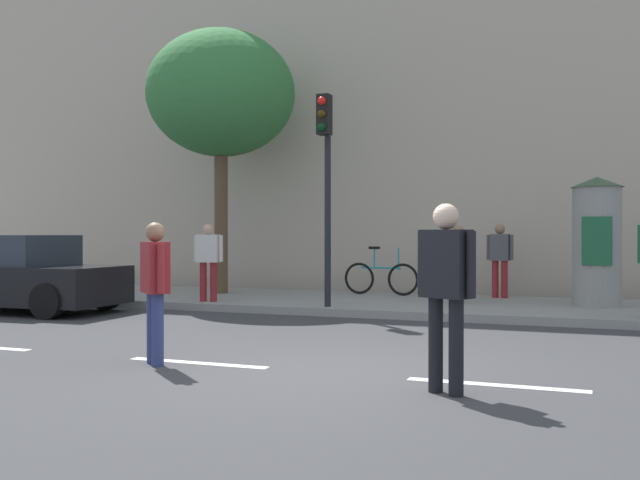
{
  "coord_description": "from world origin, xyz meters",
  "views": [
    {
      "loc": [
        2.65,
        -7.32,
        1.51
      ],
      "look_at": [
        -0.95,
        2.0,
        1.43
      ],
      "focal_mm": 40.35,
      "sensor_mm": 36.0,
      "label": 1
    }
  ],
  "objects_px": {
    "pedestrian_in_light_jacket": "(208,256)",
    "traffic_light": "(326,164)",
    "pedestrian_in_red_top": "(447,279)",
    "pedestrian_tallest": "(500,255)",
    "street_tree": "(221,94)",
    "pedestrian_near_pole": "(458,258)",
    "bicycle_leaning": "(381,278)",
    "poster_column": "(597,241)",
    "pedestrian_with_backpack": "(155,281)",
    "parked_car_dark": "(12,275)"
  },
  "relations": [
    {
      "from": "street_tree",
      "to": "pedestrian_in_red_top",
      "type": "distance_m",
      "value": 11.1
    },
    {
      "from": "street_tree",
      "to": "pedestrian_with_backpack",
      "type": "bearing_deg",
      "value": -66.21
    },
    {
      "from": "pedestrian_in_light_jacket",
      "to": "bicycle_leaning",
      "type": "relative_size",
      "value": 0.89
    },
    {
      "from": "pedestrian_in_red_top",
      "to": "street_tree",
      "type": "bearing_deg",
      "value": 130.66
    },
    {
      "from": "traffic_light",
      "to": "pedestrian_near_pole",
      "type": "xyz_separation_m",
      "value": [
        2.16,
        1.74,
        -1.79
      ]
    },
    {
      "from": "bicycle_leaning",
      "to": "pedestrian_near_pole",
      "type": "bearing_deg",
      "value": -32.77
    },
    {
      "from": "pedestrian_with_backpack",
      "to": "pedestrian_in_red_top",
      "type": "height_order",
      "value": "pedestrian_in_red_top"
    },
    {
      "from": "street_tree",
      "to": "bicycle_leaning",
      "type": "relative_size",
      "value": 3.44
    },
    {
      "from": "traffic_light",
      "to": "pedestrian_in_light_jacket",
      "type": "bearing_deg",
      "value": 175.54
    },
    {
      "from": "pedestrian_in_light_jacket",
      "to": "traffic_light",
      "type": "bearing_deg",
      "value": -4.46
    },
    {
      "from": "pedestrian_with_backpack",
      "to": "pedestrian_near_pole",
      "type": "xyz_separation_m",
      "value": [
        2.2,
        7.24,
        0.08
      ]
    },
    {
      "from": "parked_car_dark",
      "to": "pedestrian_in_light_jacket",
      "type": "bearing_deg",
      "value": 28.4
    },
    {
      "from": "pedestrian_near_pole",
      "to": "parked_car_dark",
      "type": "height_order",
      "value": "pedestrian_near_pole"
    },
    {
      "from": "traffic_light",
      "to": "poster_column",
      "type": "bearing_deg",
      "value": 23.13
    },
    {
      "from": "bicycle_leaning",
      "to": "parked_car_dark",
      "type": "xyz_separation_m",
      "value": [
        -6.17,
        -4.62,
        0.18
      ]
    },
    {
      "from": "street_tree",
      "to": "pedestrian_near_pole",
      "type": "relative_size",
      "value": 3.92
    },
    {
      "from": "street_tree",
      "to": "pedestrian_in_light_jacket",
      "type": "distance_m",
      "value": 4.25
    },
    {
      "from": "pedestrian_with_backpack",
      "to": "pedestrian_in_red_top",
      "type": "bearing_deg",
      "value": -4.95
    },
    {
      "from": "poster_column",
      "to": "bicycle_leaning",
      "type": "xyz_separation_m",
      "value": [
        -4.54,
        0.99,
        -0.86
      ]
    },
    {
      "from": "traffic_light",
      "to": "pedestrian_tallest",
      "type": "relative_size",
      "value": 2.5
    },
    {
      "from": "pedestrian_near_pole",
      "to": "traffic_light",
      "type": "bearing_deg",
      "value": -141.12
    },
    {
      "from": "pedestrian_tallest",
      "to": "pedestrian_in_light_jacket",
      "type": "bearing_deg",
      "value": -150.97
    },
    {
      "from": "pedestrian_tallest",
      "to": "pedestrian_near_pole",
      "type": "height_order",
      "value": "pedestrian_tallest"
    },
    {
      "from": "pedestrian_tallest",
      "to": "parked_car_dark",
      "type": "xyz_separation_m",
      "value": [
        -8.77,
        -4.82,
        -0.35
      ]
    },
    {
      "from": "traffic_light",
      "to": "pedestrian_tallest",
      "type": "height_order",
      "value": "traffic_light"
    },
    {
      "from": "pedestrian_with_backpack",
      "to": "pedestrian_tallest",
      "type": "bearing_deg",
      "value": 72.0
    },
    {
      "from": "street_tree",
      "to": "parked_car_dark",
      "type": "height_order",
      "value": "street_tree"
    },
    {
      "from": "pedestrian_in_red_top",
      "to": "pedestrian_tallest",
      "type": "height_order",
      "value": "pedestrian_in_red_top"
    },
    {
      "from": "pedestrian_tallest",
      "to": "pedestrian_near_pole",
      "type": "relative_size",
      "value": 1.02
    },
    {
      "from": "poster_column",
      "to": "pedestrian_in_light_jacket",
      "type": "bearing_deg",
      "value": -166.12
    },
    {
      "from": "pedestrian_in_light_jacket",
      "to": "bicycle_leaning",
      "type": "height_order",
      "value": "pedestrian_in_light_jacket"
    },
    {
      "from": "poster_column",
      "to": "pedestrian_near_pole",
      "type": "relative_size",
      "value": 1.58
    },
    {
      "from": "traffic_light",
      "to": "pedestrian_near_pole",
      "type": "distance_m",
      "value": 3.3
    },
    {
      "from": "pedestrian_tallest",
      "to": "poster_column",
      "type": "bearing_deg",
      "value": -31.37
    },
    {
      "from": "street_tree",
      "to": "pedestrian_tallest",
      "type": "bearing_deg",
      "value": 9.64
    },
    {
      "from": "pedestrian_with_backpack",
      "to": "pedestrian_near_pole",
      "type": "height_order",
      "value": "pedestrian_near_pole"
    },
    {
      "from": "poster_column",
      "to": "pedestrian_with_backpack",
      "type": "relative_size",
      "value": 1.49
    },
    {
      "from": "poster_column",
      "to": "parked_car_dark",
      "type": "relative_size",
      "value": 0.56
    },
    {
      "from": "traffic_light",
      "to": "parked_car_dark",
      "type": "distance_m",
      "value": 6.54
    },
    {
      "from": "pedestrian_near_pole",
      "to": "bicycle_leaning",
      "type": "relative_size",
      "value": 0.88
    },
    {
      "from": "pedestrian_in_light_jacket",
      "to": "pedestrian_with_backpack",
      "type": "bearing_deg",
      "value": -65.6
    },
    {
      "from": "poster_column",
      "to": "pedestrian_with_backpack",
      "type": "distance_m",
      "value": 8.91
    },
    {
      "from": "traffic_light",
      "to": "poster_column",
      "type": "distance_m",
      "value": 5.35
    },
    {
      "from": "pedestrian_in_red_top",
      "to": "pedestrian_in_light_jacket",
      "type": "bearing_deg",
      "value": 135.2
    },
    {
      "from": "poster_column",
      "to": "bicycle_leaning",
      "type": "distance_m",
      "value": 4.73
    },
    {
      "from": "traffic_light",
      "to": "pedestrian_tallest",
      "type": "distance_m",
      "value": 4.61
    },
    {
      "from": "pedestrian_in_light_jacket",
      "to": "parked_car_dark",
      "type": "xyz_separation_m",
      "value": [
        -3.35,
        -1.81,
        -0.35
      ]
    },
    {
      "from": "bicycle_leaning",
      "to": "pedestrian_in_light_jacket",
      "type": "bearing_deg",
      "value": -135.06
    },
    {
      "from": "traffic_light",
      "to": "pedestrian_in_red_top",
      "type": "bearing_deg",
      "value": -59.45
    },
    {
      "from": "street_tree",
      "to": "pedestrian_in_light_jacket",
      "type": "height_order",
      "value": "street_tree"
    }
  ]
}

